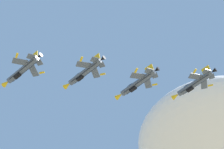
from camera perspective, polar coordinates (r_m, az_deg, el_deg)
fighter_jet_lead at (r=123.48m, az=-12.05°, el=0.59°), size 10.04×15.35×4.38m
fighter_jet_left_wing at (r=123.60m, az=-3.76°, el=0.28°), size 9.89×15.35×4.61m
fighter_jet_right_wing at (r=123.09m, az=3.44°, el=-1.20°), size 9.83×15.35×4.71m
fighter_jet_left_outer at (r=129.57m, az=11.05°, el=-1.25°), size 9.91×15.35×4.59m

